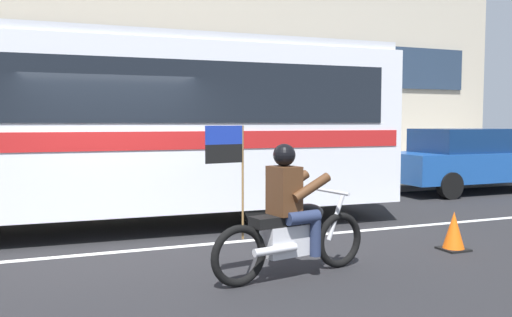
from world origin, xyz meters
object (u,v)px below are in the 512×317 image
at_px(fire_hydrant, 152,177).
at_px(traffic_cone, 454,232).
at_px(transit_bus, 72,118).
at_px(parked_sedan_curbside, 469,159).
at_px(motorcycle_with_rider, 291,221).

height_order(fire_hydrant, traffic_cone, fire_hydrant).
height_order(transit_bus, fire_hydrant, transit_bus).
height_order(transit_bus, traffic_cone, transit_bus).
bearing_deg(transit_bus, parked_sedan_curbside, 8.15).
distance_m(transit_bus, motorcycle_with_rider, 4.51).
bearing_deg(traffic_cone, parked_sedan_curbside, 45.17).
xyz_separation_m(parked_sedan_curbside, fire_hydrant, (-7.85, 1.67, -0.33)).
bearing_deg(motorcycle_with_rider, parked_sedan_curbside, 34.44).
height_order(parked_sedan_curbside, fire_hydrant, parked_sedan_curbside).
relative_size(transit_bus, parked_sedan_curbside, 2.47).
distance_m(transit_bus, fire_hydrant, 3.82).
bearing_deg(transit_bus, motorcycle_with_rider, -58.92).
xyz_separation_m(transit_bus, traffic_cone, (4.94, -3.40, -1.63)).
relative_size(transit_bus, motorcycle_with_rider, 5.13).
bearing_deg(fire_hydrant, parked_sedan_curbside, -12.01).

